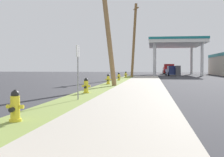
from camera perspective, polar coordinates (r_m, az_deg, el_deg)
The scene contains 11 objects.
fire_hydrant_nearest at distance 7.20m, azimuth -18.50°, elevation -5.45°, with size 0.42×0.37×0.74m.
fire_hydrant_second at distance 14.23m, azimuth -5.11°, elevation -1.57°, with size 0.42×0.38×0.74m.
fire_hydrant_third at distance 21.49m, azimuth -0.76°, elevation -0.26°, with size 0.42×0.37×0.74m.
fire_hydrant_fourth at distance 27.53m, azimuth 1.36°, elevation 0.30°, with size 0.42×0.37×0.74m.
fire_hydrant_fifth at distance 34.58m, azimuth 2.72°, elevation 0.70°, with size 0.42×0.38×0.74m.
utility_pole_midground at distance 19.91m, azimuth -1.19°, elevation 12.80°, with size 1.86×1.32×9.66m.
utility_pole_background at distance 36.72m, azimuth 4.33°, elevation 7.51°, with size 1.16×2.00×9.09m.
street_sign_post at distance 11.42m, azimuth -6.72°, elevation 3.45°, with size 0.05×0.36×2.12m.
gas_station_canopy at distance 52.34m, azimuth 19.92°, elevation 3.67°, with size 16.64×15.60×5.96m.
car_navy_by_near_pump at distance 47.75m, azimuth 11.84°, elevation 1.42°, with size 2.22×4.62×1.57m.
truck_red_at_forecourt at distance 58.28m, azimuth 11.05°, elevation 1.76°, with size 2.17×5.42×1.97m.
Camera 1 is at (3.77, -1.43, 1.40)m, focal length 46.57 mm.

